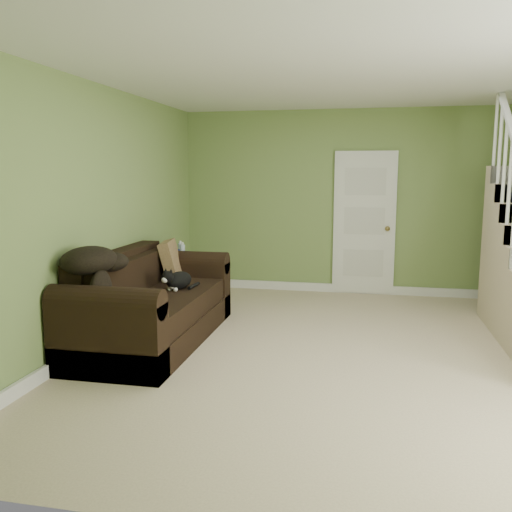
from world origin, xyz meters
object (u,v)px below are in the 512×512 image
at_px(sofa, 150,307).
at_px(cat, 178,280).
at_px(banana, 146,304).
at_px(side_table, 178,282).

xyz_separation_m(sofa, cat, (0.23, 0.23, 0.25)).
bearing_deg(banana, side_table, 58.56).
bearing_deg(banana, cat, 44.24).
height_order(sofa, banana, sofa).
distance_m(cat, banana, 0.77).
distance_m(sofa, side_table, 1.47).
distance_m(side_table, banana, 2.04).
relative_size(sofa, side_table, 2.78).
distance_m(sofa, cat, 0.41).
bearing_deg(cat, banana, -73.66).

